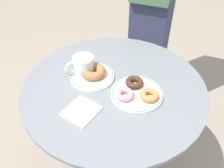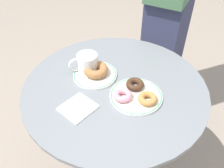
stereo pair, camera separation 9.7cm
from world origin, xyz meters
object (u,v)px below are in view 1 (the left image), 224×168
(donut_chocolate, at_px, (134,82))
(donut_old_fashioned, at_px, (149,95))
(cafe_table, at_px, (114,118))
(paper_napkin, at_px, (82,111))
(donut_cinnamon, at_px, (93,71))
(coffee_mug, at_px, (83,66))
(plate_right, at_px, (136,94))
(plate_left, at_px, (92,76))
(donut_pink_frosted, at_px, (124,94))

(donut_chocolate, bearing_deg, donut_old_fashioned, -24.27)
(cafe_table, height_order, paper_napkin, paper_napkin)
(donut_old_fashioned, bearing_deg, paper_napkin, -134.92)
(cafe_table, distance_m, donut_chocolate, 0.25)
(donut_chocolate, bearing_deg, donut_cinnamon, -168.80)
(paper_napkin, bearing_deg, cafe_table, 81.79)
(cafe_table, distance_m, coffee_mug, 0.30)
(plate_right, distance_m, donut_old_fashioned, 0.06)
(donut_chocolate, bearing_deg, plate_right, -51.97)
(plate_left, xyz_separation_m, coffee_mug, (-0.05, 0.00, 0.04))
(cafe_table, relative_size, donut_old_fashioned, 10.38)
(cafe_table, xyz_separation_m, plate_left, (-0.11, -0.01, 0.22))
(donut_cinnamon, height_order, donut_old_fashioned, donut_cinnamon)
(donut_chocolate, relative_size, paper_napkin, 0.61)
(donut_cinnamon, distance_m, donut_chocolate, 0.19)
(coffee_mug, bearing_deg, cafe_table, 1.41)
(cafe_table, xyz_separation_m, paper_napkin, (-0.03, -0.19, 0.21))
(donut_cinnamon, bearing_deg, cafe_table, -0.39)
(donut_cinnamon, xyz_separation_m, donut_pink_frosted, (0.18, -0.05, -0.01))
(donut_old_fashioned, xyz_separation_m, donut_pink_frosted, (-0.09, -0.04, 0.00))
(donut_old_fashioned, bearing_deg, plate_left, -179.03)
(cafe_table, distance_m, plate_right, 0.24)
(plate_left, xyz_separation_m, paper_napkin, (0.08, -0.19, -0.00))
(donut_old_fashioned, bearing_deg, donut_cinnamon, 179.49)
(plate_right, bearing_deg, paper_napkin, -126.13)
(plate_left, distance_m, plate_right, 0.22)
(donut_pink_frosted, relative_size, coffee_mug, 0.62)
(plate_right, distance_m, donut_chocolate, 0.06)
(plate_left, height_order, donut_pink_frosted, donut_pink_frosted)
(donut_cinnamon, distance_m, donut_pink_frosted, 0.19)
(donut_cinnamon, xyz_separation_m, coffee_mug, (-0.05, -0.00, 0.01))
(donut_pink_frosted, bearing_deg, plate_left, 167.66)
(plate_left, xyz_separation_m, plate_right, (0.22, 0.00, 0.00))
(paper_napkin, xyz_separation_m, coffee_mug, (-0.13, 0.19, 0.04))
(donut_pink_frosted, bearing_deg, donut_cinnamon, 165.49)
(donut_pink_frosted, bearing_deg, coffee_mug, 169.68)
(plate_left, height_order, paper_napkin, plate_left)
(cafe_table, xyz_separation_m, donut_old_fashioned, (0.16, -0.00, 0.24))
(donut_cinnamon, xyz_separation_m, donut_chocolate, (0.18, 0.04, -0.01))
(cafe_table, distance_m, donut_cinnamon, 0.26)
(donut_old_fashioned, bearing_deg, donut_chocolate, 155.73)
(donut_old_fashioned, relative_size, paper_napkin, 0.61)
(donut_old_fashioned, bearing_deg, plate_right, -176.57)
(cafe_table, xyz_separation_m, donut_cinnamon, (-0.11, 0.00, 0.24))
(donut_cinnamon, height_order, coffee_mug, coffee_mug)
(cafe_table, height_order, donut_old_fashioned, donut_old_fashioned)
(plate_left, height_order, donut_chocolate, donut_chocolate)
(donut_cinnamon, xyz_separation_m, paper_napkin, (0.08, -0.19, -0.03))
(donut_cinnamon, height_order, donut_pink_frosted, donut_cinnamon)
(donut_pink_frosted, xyz_separation_m, coffee_mug, (-0.23, 0.04, 0.02))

